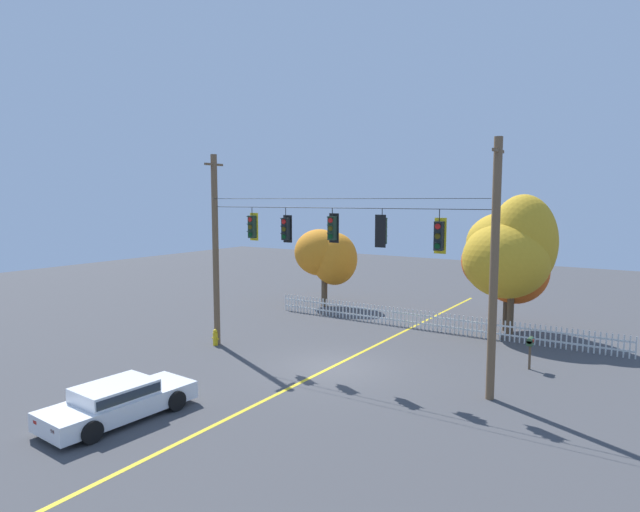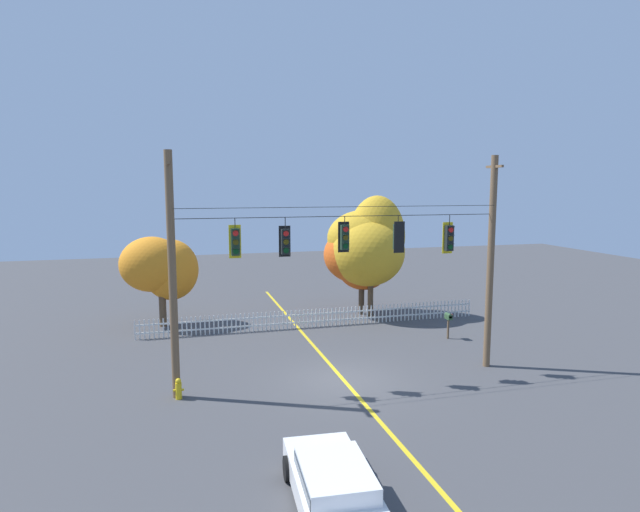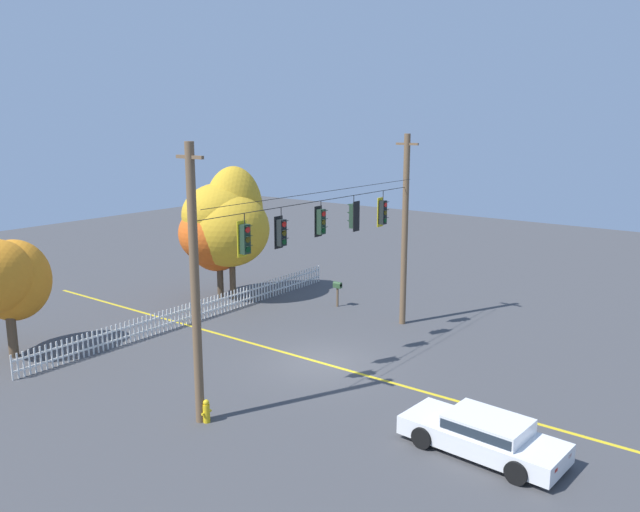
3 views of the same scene
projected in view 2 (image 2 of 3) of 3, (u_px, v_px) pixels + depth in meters
The scene contains 15 objects.
ground at pixel (344, 380), 20.66m from camera, with size 80.00×80.00×0.00m, color #424244.
lane_centerline_stripe at pixel (344, 380), 20.66m from camera, with size 0.16×36.00×0.01m, color gold.
signal_support_span at pixel (344, 268), 20.08m from camera, with size 12.82×1.10×8.71m.
traffic_signal_southbound_primary at pixel (235, 242), 18.88m from camera, with size 0.43×0.38×1.45m.
traffic_signal_eastbound_side at pixel (285, 241), 19.36m from camera, with size 0.43×0.38×1.46m.
traffic_signal_northbound_primary at pixel (345, 237), 19.94m from camera, with size 0.43×0.38×1.37m.
traffic_signal_northbound_secondary at pixel (398, 237), 20.49m from camera, with size 0.43×0.38×1.43m.
traffic_signal_westbound_side at pixel (449, 238), 21.09m from camera, with size 0.43×0.38×1.56m.
white_picket_fence at pixel (316, 318), 28.40m from camera, with size 18.40×0.06×0.98m.
autumn_maple_near_fence at pixel (161, 267), 28.48m from camera, with size 4.11×2.99×4.83m.
autumn_maple_mid at pixel (361, 257), 30.90m from camera, with size 4.25×3.89×5.20m.
autumn_oak_far_east at pixel (369, 244), 30.40m from camera, with size 4.47×4.44×6.95m.
parked_car at pixel (334, 486), 12.30m from camera, with size 2.15×4.73×1.15m.
fire_hydrant at pixel (179, 389), 18.80m from camera, with size 0.38×0.22×0.76m.
roadside_mailbox at pixel (448, 318), 26.13m from camera, with size 0.25×0.44×1.29m.
Camera 2 is at (-6.11, -18.91, 7.50)m, focal length 29.88 mm.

